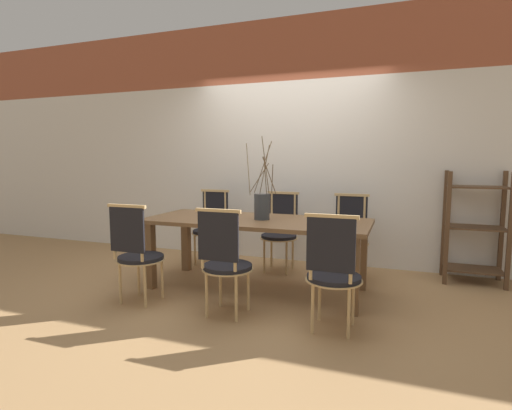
{
  "coord_description": "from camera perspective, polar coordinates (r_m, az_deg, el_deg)",
  "views": [
    {
      "loc": [
        1.43,
        -3.87,
        1.38
      ],
      "look_at": [
        0.0,
        0.0,
        0.9
      ],
      "focal_mm": 28.0,
      "sensor_mm": 36.0,
      "label": 1
    }
  ],
  "objects": [
    {
      "name": "chair_far_left",
      "position": [
        4.95,
        3.47,
        -3.56
      ],
      "size": [
        0.46,
        0.46,
        0.97
      ],
      "rotation": [
        0.0,
        0.0,
        3.14
      ],
      "color": "black",
      "rests_on": "ground_plane"
    },
    {
      "name": "chair_far_center",
      "position": [
        4.78,
        13.2,
        -4.09
      ],
      "size": [
        0.46,
        0.46,
        0.97
      ],
      "rotation": [
        0.0,
        0.0,
        3.14
      ],
      "color": "black",
      "rests_on": "ground_plane"
    },
    {
      "name": "chair_near_center",
      "position": [
        3.24,
        10.95,
        -9.17
      ],
      "size": [
        0.46,
        0.46,
        0.97
      ],
      "color": "black",
      "rests_on": "ground_plane"
    },
    {
      "name": "book_stack",
      "position": [
        4.19,
        -4.42,
        -1.75
      ],
      "size": [
        0.23,
        0.2,
        0.04
      ],
      "color": "beige",
      "rests_on": "dining_table"
    },
    {
      "name": "chair_far_leftend",
      "position": [
        5.3,
        -6.43,
        -2.91
      ],
      "size": [
        0.46,
        0.46,
        0.97
      ],
      "rotation": [
        0.0,
        0.0,
        3.14
      ],
      "color": "black",
      "rests_on": "ground_plane"
    },
    {
      "name": "chair_near_left",
      "position": [
        3.5,
        -4.45,
        -7.85
      ],
      "size": [
        0.46,
        0.46,
        0.97
      ],
      "color": "black",
      "rests_on": "ground_plane"
    },
    {
      "name": "wall_rear",
      "position": [
        5.4,
        4.97,
        8.96
      ],
      "size": [
        12.0,
        0.06,
        3.2
      ],
      "color": "silver",
      "rests_on": "ground_plane"
    },
    {
      "name": "ground_plane",
      "position": [
        4.35,
        -0.0,
        -11.85
      ],
      "size": [
        16.0,
        16.0,
        0.0
      ],
      "primitive_type": "plane",
      "color": "#A87F51"
    },
    {
      "name": "dining_table",
      "position": [
        4.19,
        -0.0,
        -3.35
      ],
      "size": [
        2.33,
        0.96,
        0.75
      ],
      "color": "brown",
      "rests_on": "ground_plane"
    },
    {
      "name": "shelving_rack",
      "position": [
        5.04,
        28.81,
        -2.87
      ],
      "size": [
        0.64,
        0.41,
        1.25
      ],
      "color": "#513823",
      "rests_on": "ground_plane"
    },
    {
      "name": "vase_centerpiece",
      "position": [
        4.14,
        0.85,
        -0.06
      ],
      "size": [
        0.34,
        0.35,
        0.86
      ],
      "color": "#33383D",
      "rests_on": "dining_table"
    },
    {
      "name": "chair_near_leftend",
      "position": [
        3.96,
        -16.63,
        -6.4
      ],
      "size": [
        0.46,
        0.46,
        0.97
      ],
      "color": "black",
      "rests_on": "ground_plane"
    }
  ]
}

